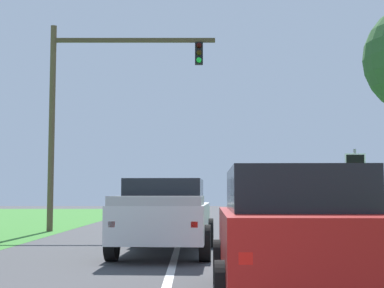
{
  "coord_description": "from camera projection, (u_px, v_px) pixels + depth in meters",
  "views": [
    {
      "loc": [
        0.4,
        -3.21,
        1.45
      ],
      "look_at": [
        0.39,
        18.42,
        3.33
      ],
      "focal_mm": 54.57,
      "sensor_mm": 36.0,
      "label": 1
    }
  ],
  "objects": [
    {
      "name": "ground_plane",
      "position": [
        176.0,
        254.0,
        14.21
      ],
      "size": [
        120.0,
        120.0,
        0.0
      ],
      "primitive_type": "plane",
      "color": "#424244"
    },
    {
      "name": "red_suv_near",
      "position": [
        294.0,
        230.0,
        8.09
      ],
      "size": [
        2.34,
        4.9,
        1.82
      ],
      "color": "#9E1411",
      "rests_on": "ground_plane"
    },
    {
      "name": "pickup_truck_lead",
      "position": [
        166.0,
        215.0,
        14.34
      ],
      "size": [
        2.51,
        5.62,
        1.83
      ],
      "color": "silver",
      "rests_on": "ground_plane"
    },
    {
      "name": "traffic_light",
      "position": [
        93.0,
        97.0,
        23.54
      ],
      "size": [
        6.71,
        0.4,
        8.32
      ],
      "color": "brown",
      "rests_on": "ground_plane"
    },
    {
      "name": "keep_moving_sign",
      "position": [
        356.0,
        184.0,
        16.81
      ],
      "size": [
        0.6,
        0.09,
        2.77
      ],
      "color": "gray",
      "rests_on": "ground_plane"
    },
    {
      "name": "crossing_suv_far",
      "position": [
        320.0,
        206.0,
        25.57
      ],
      "size": [
        4.25,
        2.08,
        1.8
      ],
      "color": "black",
      "rests_on": "ground_plane"
    }
  ]
}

